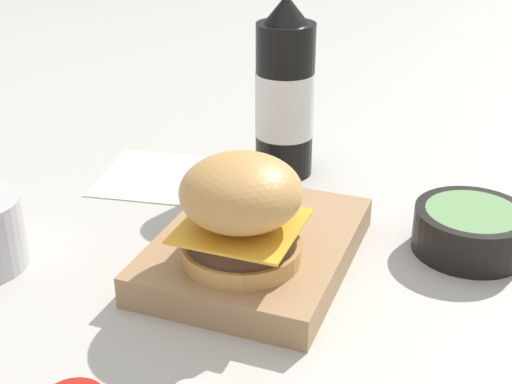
{
  "coord_description": "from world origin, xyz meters",
  "views": [
    {
      "loc": [
        0.59,
        0.29,
        0.4
      ],
      "look_at": [
        -0.01,
        0.06,
        0.08
      ],
      "focal_mm": 50.0,
      "sensor_mm": 36.0,
      "label": 1
    }
  ],
  "objects_px": {
    "side_bowl": "(471,229)",
    "ketchup_bottle": "(285,96)",
    "burger": "(241,210)",
    "serving_board": "(256,249)"
  },
  "relations": [
    {
      "from": "side_bowl",
      "to": "ketchup_bottle",
      "type": "bearing_deg",
      "value": -115.8
    },
    {
      "from": "burger",
      "to": "ketchup_bottle",
      "type": "height_order",
      "value": "ketchup_bottle"
    },
    {
      "from": "serving_board",
      "to": "side_bowl",
      "type": "xyz_separation_m",
      "value": [
        -0.11,
        0.21,
        0.01
      ]
    },
    {
      "from": "serving_board",
      "to": "ketchup_bottle",
      "type": "height_order",
      "value": "ketchup_bottle"
    },
    {
      "from": "burger",
      "to": "ketchup_bottle",
      "type": "relative_size",
      "value": 0.49
    },
    {
      "from": "serving_board",
      "to": "side_bowl",
      "type": "distance_m",
      "value": 0.23
    },
    {
      "from": "serving_board",
      "to": "side_bowl",
      "type": "relative_size",
      "value": 2.03
    },
    {
      "from": "ketchup_bottle",
      "to": "side_bowl",
      "type": "height_order",
      "value": "ketchup_bottle"
    },
    {
      "from": "ketchup_bottle",
      "to": "side_bowl",
      "type": "bearing_deg",
      "value": 64.2
    },
    {
      "from": "burger",
      "to": "side_bowl",
      "type": "relative_size",
      "value": 0.95
    }
  ]
}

